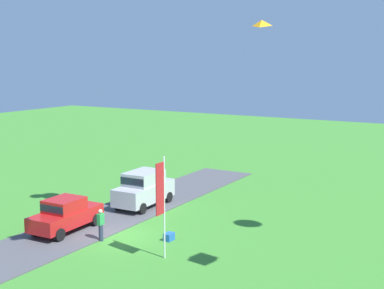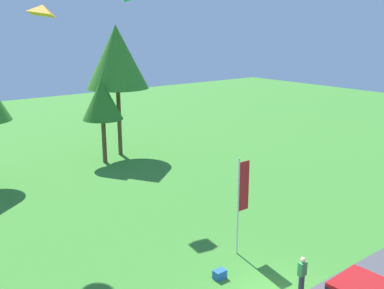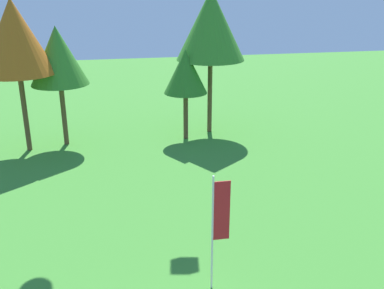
{
  "view_description": "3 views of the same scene",
  "coord_description": "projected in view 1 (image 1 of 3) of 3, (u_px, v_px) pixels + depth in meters",
  "views": [
    {
      "loc": [
        21.75,
        17.51,
        9.44
      ],
      "look_at": [
        1.93,
        5.7,
        5.74
      ],
      "focal_mm": 50.0,
      "sensor_mm": 36.0,
      "label": 1
    },
    {
      "loc": [
        -12.82,
        -10.65,
        10.91
      ],
      "look_at": [
        0.05,
        5.73,
        5.43
      ],
      "focal_mm": 42.0,
      "sensor_mm": 36.0,
      "label": 2
    },
    {
      "loc": [
        -2.19,
        -10.77,
        11.78
      ],
      "look_at": [
        1.16,
        6.79,
        5.14
      ],
      "focal_mm": 42.0,
      "sensor_mm": 36.0,
      "label": 3
    }
  ],
  "objects": [
    {
      "name": "person_beside_suv",
      "position": [
        101.0,
        225.0,
        27.91
      ],
      "size": [
        0.36,
        0.24,
        1.71
      ],
      "color": "#2D334C",
      "rests_on": "ground"
    },
    {
      "name": "kite_diamond_near_flag",
      "position": [
        262.0,
        23.0,
        30.35
      ],
      "size": [
        0.96,
        0.97,
        0.48
      ],
      "primitive_type": "pyramid",
      "rotation": [
        0.19,
        0.0,
        1.7
      ],
      "color": "orange"
    },
    {
      "name": "car_sedan_far_end",
      "position": [
        65.0,
        213.0,
        29.37
      ],
      "size": [
        4.47,
        2.11,
        1.84
      ],
      "color": "red",
      "rests_on": "ground"
    },
    {
      "name": "cooler_box",
      "position": [
        169.0,
        237.0,
        28.08
      ],
      "size": [
        0.56,
        0.4,
        0.4
      ],
      "primitive_type": "cube",
      "color": "blue",
      "rests_on": "ground"
    },
    {
      "name": "ground_plane",
      "position": [
        120.0,
        236.0,
        28.79
      ],
      "size": [
        120.0,
        120.0,
        0.0
      ],
      "primitive_type": "plane",
      "color": "#3D842D"
    },
    {
      "name": "pavement_strip",
      "position": [
        83.0,
        228.0,
        30.1
      ],
      "size": [
        36.0,
        4.4,
        0.06
      ],
      "primitive_type": "cube",
      "color": "#4C4C51",
      "rests_on": "ground"
    },
    {
      "name": "car_suv_mid_row",
      "position": [
        144.0,
        187.0,
        34.31
      ],
      "size": [
        4.67,
        2.18,
        2.28
      ],
      "color": "#B7B7BC",
      "rests_on": "ground"
    },
    {
      "name": "flag_banner",
      "position": [
        161.0,
        195.0,
        24.95
      ],
      "size": [
        0.71,
        0.08,
        4.96
      ],
      "color": "silver",
      "rests_on": "ground"
    }
  ]
}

